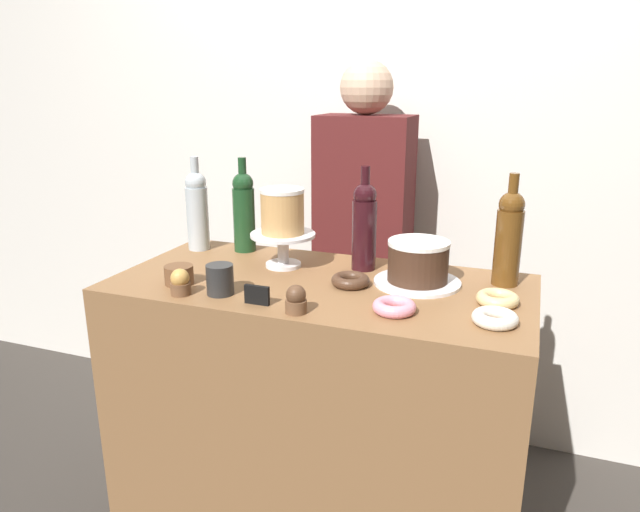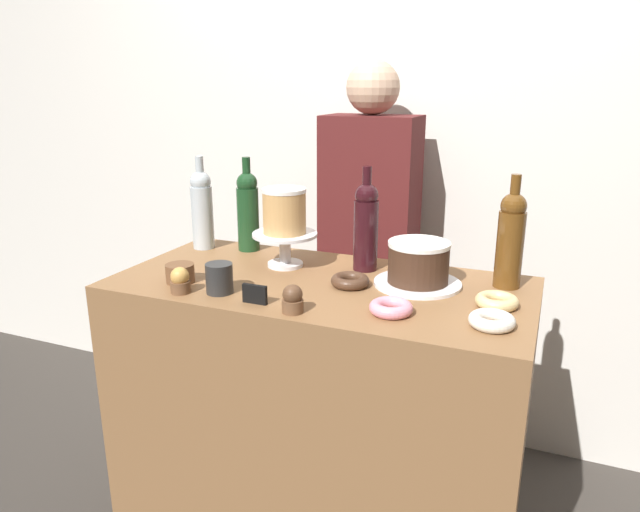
{
  "view_description": "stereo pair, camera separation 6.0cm",
  "coord_description": "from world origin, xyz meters",
  "px_view_note": "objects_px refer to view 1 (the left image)",
  "views": [
    {
      "loc": [
        0.57,
        -1.52,
        1.52
      ],
      "look_at": [
        0.0,
        0.0,
        1.03
      ],
      "focal_mm": 32.57,
      "sensor_mm": 36.0,
      "label": 1
    },
    {
      "loc": [
        0.62,
        -1.5,
        1.52
      ],
      "look_at": [
        0.0,
        0.0,
        1.03
      ],
      "focal_mm": 32.57,
      "sensor_mm": 36.0,
      "label": 2
    }
  ],
  "objects_px": {
    "wine_bottle_dark_red": "(364,225)",
    "wine_bottle_green": "(244,210)",
    "wine_bottle_amber": "(509,236)",
    "donut_glazed": "(497,299)",
    "cake_stand_pedestal": "(283,244)",
    "price_sign_chalkboard": "(257,295)",
    "donut_pink": "(394,307)",
    "donut_sugar": "(495,318)",
    "barista_figure": "(363,258)",
    "cookie_stack": "(179,275)",
    "wine_bottle_clear": "(197,209)",
    "cupcake_caramel": "(180,283)",
    "white_layer_cake": "(282,211)",
    "cupcake_chocolate": "(296,300)",
    "donut_chocolate": "(350,281)",
    "chocolate_round_cake": "(418,261)",
    "coffee_cup_ceramic": "(220,279)"
  },
  "relations": [
    {
      "from": "white_layer_cake",
      "to": "price_sign_chalkboard",
      "type": "bearing_deg",
      "value": -78.07
    },
    {
      "from": "wine_bottle_green",
      "to": "chocolate_round_cake",
      "type": "bearing_deg",
      "value": -12.43
    },
    {
      "from": "wine_bottle_dark_red",
      "to": "cake_stand_pedestal",
      "type": "bearing_deg",
      "value": -165.25
    },
    {
      "from": "donut_pink",
      "to": "cookie_stack",
      "type": "distance_m",
      "value": 0.64
    },
    {
      "from": "chocolate_round_cake",
      "to": "coffee_cup_ceramic",
      "type": "distance_m",
      "value": 0.57
    },
    {
      "from": "cake_stand_pedestal",
      "to": "cupcake_caramel",
      "type": "height_order",
      "value": "cake_stand_pedestal"
    },
    {
      "from": "wine_bottle_amber",
      "to": "donut_chocolate",
      "type": "distance_m",
      "value": 0.47
    },
    {
      "from": "wine_bottle_amber",
      "to": "donut_glazed",
      "type": "bearing_deg",
      "value": -92.42
    },
    {
      "from": "cupcake_caramel",
      "to": "white_layer_cake",
      "type": "bearing_deg",
      "value": 64.14
    },
    {
      "from": "cake_stand_pedestal",
      "to": "barista_figure",
      "type": "relative_size",
      "value": 0.13
    },
    {
      "from": "coffee_cup_ceramic",
      "to": "donut_glazed",
      "type": "bearing_deg",
      "value": 14.27
    },
    {
      "from": "donut_sugar",
      "to": "donut_glazed",
      "type": "relative_size",
      "value": 1.0
    },
    {
      "from": "chocolate_round_cake",
      "to": "donut_sugar",
      "type": "relative_size",
      "value": 1.59
    },
    {
      "from": "cupcake_chocolate",
      "to": "donut_pink",
      "type": "xyz_separation_m",
      "value": [
        0.24,
        0.09,
        -0.02
      ]
    },
    {
      "from": "donut_glazed",
      "to": "cake_stand_pedestal",
      "type": "bearing_deg",
      "value": 170.87
    },
    {
      "from": "white_layer_cake",
      "to": "donut_glazed",
      "type": "relative_size",
      "value": 1.27
    },
    {
      "from": "wine_bottle_clear",
      "to": "barista_figure",
      "type": "distance_m",
      "value": 0.7
    },
    {
      "from": "cupcake_caramel",
      "to": "donut_pink",
      "type": "xyz_separation_m",
      "value": [
        0.59,
        0.08,
        -0.02
      ]
    },
    {
      "from": "cake_stand_pedestal",
      "to": "barista_figure",
      "type": "bearing_deg",
      "value": 78.46
    },
    {
      "from": "coffee_cup_ceramic",
      "to": "donut_chocolate",
      "type": "bearing_deg",
      "value": 30.8
    },
    {
      "from": "wine_bottle_clear",
      "to": "cookie_stack",
      "type": "distance_m",
      "value": 0.39
    },
    {
      "from": "wine_bottle_clear",
      "to": "cupcake_caramel",
      "type": "distance_m",
      "value": 0.48
    },
    {
      "from": "chocolate_round_cake",
      "to": "white_layer_cake",
      "type": "bearing_deg",
      "value": 177.68
    },
    {
      "from": "donut_pink",
      "to": "donut_sugar",
      "type": "relative_size",
      "value": 1.0
    },
    {
      "from": "wine_bottle_amber",
      "to": "cookie_stack",
      "type": "relative_size",
      "value": 3.87
    },
    {
      "from": "wine_bottle_amber",
      "to": "cookie_stack",
      "type": "distance_m",
      "value": 0.96
    },
    {
      "from": "wine_bottle_dark_red",
      "to": "wine_bottle_green",
      "type": "bearing_deg",
      "value": 172.71
    },
    {
      "from": "wine_bottle_dark_red",
      "to": "wine_bottle_green",
      "type": "distance_m",
      "value": 0.45
    },
    {
      "from": "wine_bottle_amber",
      "to": "cupcake_caramel",
      "type": "xyz_separation_m",
      "value": [
        -0.84,
        -0.4,
        -0.11
      ]
    },
    {
      "from": "cake_stand_pedestal",
      "to": "wine_bottle_dark_red",
      "type": "xyz_separation_m",
      "value": [
        0.25,
        0.07,
        0.07
      ]
    },
    {
      "from": "white_layer_cake",
      "to": "wine_bottle_dark_red",
      "type": "relative_size",
      "value": 0.44
    },
    {
      "from": "wine_bottle_amber",
      "to": "cupcake_chocolate",
      "type": "bearing_deg",
      "value": -139.52
    },
    {
      "from": "chocolate_round_cake",
      "to": "donut_sugar",
      "type": "xyz_separation_m",
      "value": [
        0.24,
        -0.23,
        -0.05
      ]
    },
    {
      "from": "cupcake_chocolate",
      "to": "cupcake_caramel",
      "type": "relative_size",
      "value": 1.0
    },
    {
      "from": "donut_sugar",
      "to": "barista_figure",
      "type": "distance_m",
      "value": 0.97
    },
    {
      "from": "wine_bottle_green",
      "to": "barista_figure",
      "type": "relative_size",
      "value": 0.2
    },
    {
      "from": "donut_glazed",
      "to": "price_sign_chalkboard",
      "type": "relative_size",
      "value": 1.6
    },
    {
      "from": "cupcake_chocolate",
      "to": "donut_sugar",
      "type": "relative_size",
      "value": 0.66
    },
    {
      "from": "donut_pink",
      "to": "donut_sugar",
      "type": "bearing_deg",
      "value": 2.83
    },
    {
      "from": "white_layer_cake",
      "to": "wine_bottle_amber",
      "type": "distance_m",
      "value": 0.68
    },
    {
      "from": "cookie_stack",
      "to": "white_layer_cake",
      "type": "bearing_deg",
      "value": 50.17
    },
    {
      "from": "chocolate_round_cake",
      "to": "wine_bottle_dark_red",
      "type": "bearing_deg",
      "value": 156.21
    },
    {
      "from": "wine_bottle_amber",
      "to": "donut_glazed",
      "type": "distance_m",
      "value": 0.22
    },
    {
      "from": "cake_stand_pedestal",
      "to": "donut_pink",
      "type": "relative_size",
      "value": 1.85
    },
    {
      "from": "price_sign_chalkboard",
      "to": "cupcake_caramel",
      "type": "bearing_deg",
      "value": -178.23
    },
    {
      "from": "donut_pink",
      "to": "cake_stand_pedestal",
      "type": "bearing_deg",
      "value": 148.67
    },
    {
      "from": "donut_chocolate",
      "to": "price_sign_chalkboard",
      "type": "distance_m",
      "value": 0.29
    },
    {
      "from": "wine_bottle_dark_red",
      "to": "donut_glazed",
      "type": "xyz_separation_m",
      "value": [
        0.42,
        -0.17,
        -0.13
      ]
    },
    {
      "from": "coffee_cup_ceramic",
      "to": "cupcake_chocolate",
      "type": "bearing_deg",
      "value": -11.99
    },
    {
      "from": "wine_bottle_clear",
      "to": "cupcake_caramel",
      "type": "bearing_deg",
      "value": -64.55
    }
  ]
}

